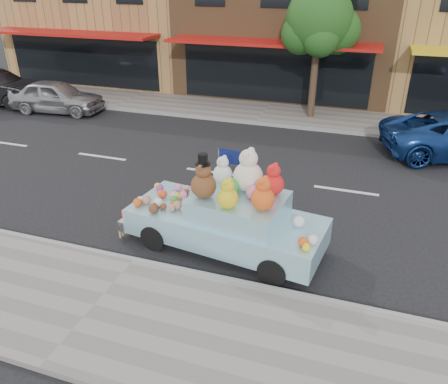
% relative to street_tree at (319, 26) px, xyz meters
% --- Properties ---
extents(ground, '(120.00, 120.00, 0.00)m').
position_rel_street_tree_xyz_m(ground, '(-2.03, -6.55, -3.69)').
color(ground, black).
rests_on(ground, ground).
extents(near_sidewalk, '(60.00, 3.00, 0.12)m').
position_rel_street_tree_xyz_m(near_sidewalk, '(-2.03, -13.05, -3.63)').
color(near_sidewalk, gray).
rests_on(near_sidewalk, ground).
extents(far_sidewalk, '(60.00, 3.00, 0.12)m').
position_rel_street_tree_xyz_m(far_sidewalk, '(-2.03, -0.05, -3.63)').
color(far_sidewalk, gray).
rests_on(far_sidewalk, ground).
extents(near_kerb, '(60.00, 0.12, 0.13)m').
position_rel_street_tree_xyz_m(near_kerb, '(-2.03, -11.55, -3.63)').
color(near_kerb, gray).
rests_on(near_kerb, ground).
extents(far_kerb, '(60.00, 0.12, 0.13)m').
position_rel_street_tree_xyz_m(far_kerb, '(-2.03, -1.55, -3.63)').
color(far_kerb, gray).
rests_on(far_kerb, ground).
extents(storefront_left, '(10.00, 9.80, 7.30)m').
position_rel_street_tree_xyz_m(storefront_left, '(-12.03, 5.42, -0.05)').
color(storefront_left, '#A17943').
rests_on(storefront_left, ground).
extents(storefront_mid, '(10.00, 9.80, 7.30)m').
position_rel_street_tree_xyz_m(storefront_mid, '(-2.03, 5.42, -0.05)').
color(storefront_mid, brown).
rests_on(storefront_mid, ground).
extents(street_tree, '(3.00, 2.70, 5.22)m').
position_rel_street_tree_xyz_m(street_tree, '(0.00, 0.00, 0.00)').
color(street_tree, '#38281C').
rests_on(street_tree, ground).
extents(car_silver, '(4.22, 2.02, 1.39)m').
position_rel_street_tree_xyz_m(car_silver, '(-10.74, -2.61, -3.00)').
color(car_silver, '#9D9EA2').
rests_on(car_silver, ground).
extents(art_car, '(4.67, 2.31, 2.32)m').
position_rel_street_tree_xyz_m(art_car, '(-0.35, -10.31, -2.87)').
color(art_car, black).
rests_on(art_car, ground).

